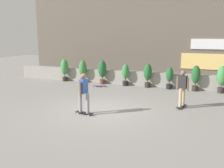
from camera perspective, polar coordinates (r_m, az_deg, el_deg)
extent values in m
plane|color=gray|center=(10.54, -2.97, -6.29)|extent=(48.00, 48.00, 0.00)
cube|color=gray|center=(15.95, 5.85, 1.36)|extent=(18.00, 0.40, 0.90)
cube|color=#60564C|center=(19.60, 9.20, 11.33)|extent=(20.00, 2.00, 6.50)
cube|color=white|center=(18.13, 22.39, 8.60)|extent=(2.80, 0.08, 0.70)
cube|color=#F2CC72|center=(18.22, 22.11, 4.84)|extent=(4.00, 0.06, 1.10)
cylinder|color=#2D2823|center=(17.66, -10.92, 1.18)|extent=(0.36, 0.36, 0.30)
cylinder|color=brown|center=(17.62, -10.95, 1.90)|extent=(0.06, 0.06, 0.15)
ellipsoid|color=#428C47|center=(17.54, -11.02, 3.93)|extent=(0.54, 0.54, 1.11)
cylinder|color=brown|center=(16.95, -6.76, 0.89)|extent=(0.36, 0.36, 0.30)
cylinder|color=brown|center=(16.91, -6.78, 1.64)|extent=(0.06, 0.06, 0.15)
ellipsoid|color=#387F3D|center=(16.82, -6.83, 3.70)|extent=(0.53, 0.53, 1.07)
cylinder|color=brown|center=(16.32, -2.25, 0.56)|extent=(0.36, 0.36, 0.30)
cylinder|color=brown|center=(16.28, -2.26, 1.34)|extent=(0.06, 0.06, 0.15)
ellipsoid|color=#235B2D|center=(16.19, -2.28, 3.57)|extent=(0.55, 0.55, 1.13)
cylinder|color=black|center=(15.76, 3.15, 0.17)|extent=(0.36, 0.36, 0.30)
cylinder|color=brown|center=(15.72, 3.16, 0.97)|extent=(0.06, 0.06, 0.15)
ellipsoid|color=#387F3D|center=(15.63, 3.18, 2.95)|extent=(0.46, 0.46, 0.94)
cylinder|color=#2D2823|center=(15.39, 8.28, -0.21)|extent=(0.36, 0.36, 0.30)
cylinder|color=brown|center=(15.34, 8.30, 0.62)|extent=(0.06, 0.06, 0.15)
ellipsoid|color=#235B2D|center=(15.25, 8.36, 2.80)|extent=(0.51, 0.51, 1.03)
cylinder|color=black|center=(15.15, 13.19, -0.57)|extent=(0.36, 0.36, 0.30)
cylinder|color=brown|center=(15.11, 13.23, 0.27)|extent=(0.06, 0.06, 0.15)
ellipsoid|color=#235B2D|center=(15.02, 13.32, 2.21)|extent=(0.43, 0.43, 0.89)
cylinder|color=#2D2823|center=(15.03, 18.79, -0.97)|extent=(0.36, 0.36, 0.30)
cylinder|color=brown|center=(14.99, 18.84, -0.13)|extent=(0.06, 0.06, 0.15)
ellipsoid|color=#235B2D|center=(14.89, 18.99, 2.12)|extent=(0.51, 0.51, 1.04)
cylinder|color=#2D2823|center=(15.05, 24.05, -1.34)|extent=(0.36, 0.36, 0.30)
cylinder|color=brown|center=(15.00, 24.12, -0.50)|extent=(0.06, 0.06, 0.15)
ellipsoid|color=#428C47|center=(14.90, 24.31, 1.85)|extent=(0.54, 0.54, 1.10)
cube|color=black|center=(11.41, 15.89, -5.01)|extent=(0.40, 0.82, 0.02)
cylinder|color=silver|center=(11.68, 15.97, -4.83)|extent=(0.04, 0.06, 0.06)
cylinder|color=silver|center=(11.63, 16.71, -4.94)|extent=(0.04, 0.06, 0.06)
cylinder|color=silver|center=(11.21, 15.02, -5.45)|extent=(0.04, 0.06, 0.06)
cylinder|color=silver|center=(11.16, 15.79, -5.57)|extent=(0.04, 0.06, 0.06)
cylinder|color=tan|center=(11.47, 16.32, -2.78)|extent=(0.14, 0.14, 0.82)
cylinder|color=tan|center=(11.14, 15.68, -3.15)|extent=(0.14, 0.14, 0.82)
cube|color=#262628|center=(11.16, 16.20, 0.48)|extent=(0.40, 0.29, 0.56)
sphere|color=brown|center=(11.09, 16.31, 2.56)|extent=(0.22, 0.22, 0.22)
cylinder|color=brown|center=(11.25, 15.05, 0.21)|extent=(0.09, 0.09, 0.58)
cylinder|color=brown|center=(11.10, 17.31, -0.06)|extent=(0.09, 0.09, 0.58)
cube|color=black|center=(10.14, -6.50, -6.68)|extent=(0.82, 0.31, 0.02)
cylinder|color=silver|center=(10.24, -7.95, -6.76)|extent=(0.06, 0.04, 0.06)
cylinder|color=silver|center=(10.36, -7.42, -6.53)|extent=(0.06, 0.04, 0.06)
cylinder|color=silver|center=(9.95, -5.53, -7.25)|extent=(0.06, 0.04, 0.06)
cylinder|color=silver|center=(10.07, -5.01, -7.00)|extent=(0.06, 0.04, 0.06)
cylinder|color=gray|center=(10.12, -7.39, -4.25)|extent=(0.14, 0.14, 0.82)
cylinder|color=gray|center=(9.92, -5.70, -4.54)|extent=(0.14, 0.14, 0.82)
cube|color=#3359B2|center=(9.86, -6.64, -0.53)|extent=(0.25, 0.38, 0.56)
sphere|color=brown|center=(9.78, -6.70, 1.82)|extent=(0.22, 0.22, 0.22)
cylinder|color=brown|center=(9.69, -7.44, -1.24)|extent=(0.09, 0.09, 0.58)
cylinder|color=brown|center=(10.06, -5.86, -0.73)|extent=(0.09, 0.09, 0.58)
cube|color=#72338C|center=(15.38, -2.89, -0.42)|extent=(0.82, 0.47, 0.02)
cylinder|color=silver|center=(15.33, -3.88, -0.62)|extent=(0.06, 0.05, 0.06)
cylinder|color=silver|center=(15.49, -3.83, -0.50)|extent=(0.06, 0.05, 0.06)
cylinder|color=silver|center=(15.30, -1.93, -0.63)|extent=(0.06, 0.05, 0.06)
cylinder|color=silver|center=(15.46, -1.91, -0.50)|extent=(0.06, 0.05, 0.06)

